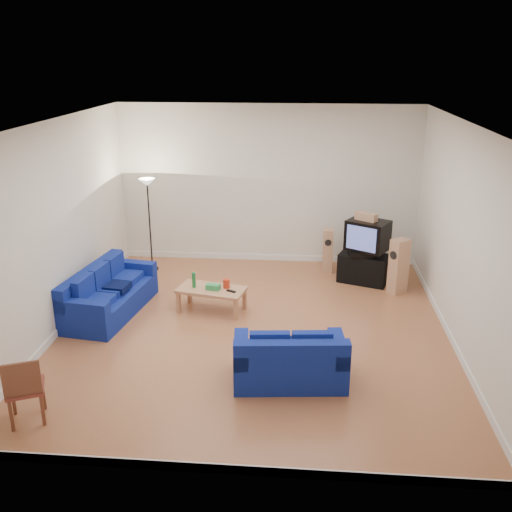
# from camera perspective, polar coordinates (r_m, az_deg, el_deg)

# --- Properties ---
(room) EXTENTS (6.01, 6.51, 3.21)m
(room) POSITION_cam_1_polar(r_m,az_deg,el_deg) (8.42, -0.23, 1.93)
(room) COLOR brown
(room) RESTS_ON ground
(sofa_three_seat) EXTENTS (1.14, 2.09, 0.77)m
(sofa_three_seat) POSITION_cam_1_polar(r_m,az_deg,el_deg) (9.82, -14.63, -3.94)
(sofa_three_seat) COLOR navy
(sofa_three_seat) RESTS_ON ground
(sofa_loveseat) EXTENTS (1.53, 0.96, 0.73)m
(sofa_loveseat) POSITION_cam_1_polar(r_m,az_deg,el_deg) (7.60, 3.40, -10.67)
(sofa_loveseat) COLOR navy
(sofa_loveseat) RESTS_ON ground
(coffee_table) EXTENTS (1.21, 0.78, 0.40)m
(coffee_table) POSITION_cam_1_polar(r_m,az_deg,el_deg) (9.56, -4.47, -3.55)
(coffee_table) COLOR tan
(coffee_table) RESTS_ON ground
(bottle) EXTENTS (0.07, 0.07, 0.27)m
(bottle) POSITION_cam_1_polar(r_m,az_deg,el_deg) (9.56, -6.23, -2.40)
(bottle) COLOR #197233
(bottle) RESTS_ON coffee_table
(tissue_box) EXTENTS (0.24, 0.16, 0.09)m
(tissue_box) POSITION_cam_1_polar(r_m,az_deg,el_deg) (9.48, -4.32, -3.10)
(tissue_box) COLOR green
(tissue_box) RESTS_ON coffee_table
(red_canister) EXTENTS (0.13, 0.13, 0.16)m
(red_canister) POSITION_cam_1_polar(r_m,az_deg,el_deg) (9.52, -2.98, -2.76)
(red_canister) COLOR red
(red_canister) RESTS_ON coffee_table
(remote) EXTENTS (0.16, 0.12, 0.02)m
(remote) POSITION_cam_1_polar(r_m,az_deg,el_deg) (9.39, -2.50, -3.53)
(remote) COLOR black
(remote) RESTS_ON coffee_table
(tv_stand) EXTENTS (1.01, 0.78, 0.55)m
(tv_stand) POSITION_cam_1_polar(r_m,az_deg,el_deg) (10.95, 10.70, -1.20)
(tv_stand) COLOR black
(tv_stand) RESTS_ON ground
(av_receiver) EXTENTS (0.46, 0.38, 0.11)m
(av_receiver) POSITION_cam_1_polar(r_m,az_deg,el_deg) (10.78, 10.54, 0.33)
(av_receiver) COLOR black
(av_receiver) RESTS_ON tv_stand
(television) EXTENTS (0.89, 0.82, 0.56)m
(television) POSITION_cam_1_polar(r_m,az_deg,el_deg) (10.73, 11.10, 2.06)
(television) COLOR black
(television) RESTS_ON av_receiver
(centre_speaker) EXTENTS (0.42, 0.37, 0.14)m
(centre_speaker) POSITION_cam_1_polar(r_m,az_deg,el_deg) (10.64, 10.96, 3.89)
(centre_speaker) COLOR tan
(centre_speaker) RESTS_ON television
(speaker_left) EXTENTS (0.22, 0.28, 0.87)m
(speaker_left) POSITION_cam_1_polar(r_m,az_deg,el_deg) (11.31, 7.20, 0.55)
(speaker_left) COLOR tan
(speaker_left) RESTS_ON ground
(speaker_right) EXTENTS (0.38, 0.37, 1.01)m
(speaker_right) POSITION_cam_1_polar(r_m,az_deg,el_deg) (10.51, 14.07, -1.00)
(speaker_right) COLOR tan
(speaker_right) RESTS_ON ground
(floor_lamp) EXTENTS (0.32, 0.32, 1.85)m
(floor_lamp) POSITION_cam_1_polar(r_m,az_deg,el_deg) (11.22, -10.77, 6.01)
(floor_lamp) COLOR black
(floor_lamp) RESTS_ON ground
(dining_chair) EXTENTS (0.54, 0.54, 0.87)m
(dining_chair) POSITION_cam_1_polar(r_m,az_deg,el_deg) (7.23, -22.17, -12.05)
(dining_chair) COLOR brown
(dining_chair) RESTS_ON ground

